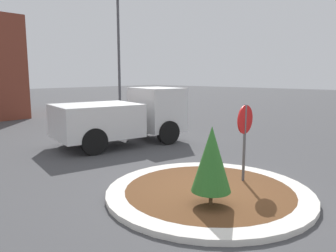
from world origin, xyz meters
The scene contains 6 objects.
ground_plane centered at (0.00, 0.00, 0.00)m, with size 120.00×120.00×0.00m, color #474749.
traffic_island centered at (0.00, 0.00, 0.06)m, with size 4.80×4.80×0.13m.
stop_sign centered at (1.13, -0.28, 1.43)m, with size 0.72×0.07×2.07m.
island_shrub centered at (-0.73, -0.55, 1.10)m, with size 0.82×0.82×1.65m.
utility_truck centered at (2.45, 5.88, 1.14)m, with size 5.52×3.45×2.24m.
light_pole centered at (7.39, 12.00, 4.39)m, with size 0.70×0.30×7.63m.
Camera 1 is at (-6.14, -4.19, 2.79)m, focal length 35.00 mm.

